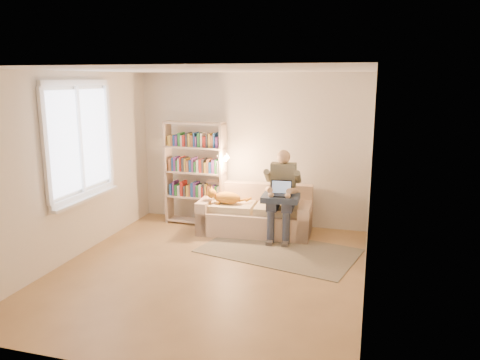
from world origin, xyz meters
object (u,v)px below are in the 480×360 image
(person, at_px, (282,190))
(sofa, at_px, (256,216))
(bookshelf, at_px, (195,168))
(cat, at_px, (228,197))
(laptop, at_px, (281,191))

(person, bearing_deg, sofa, 162.23)
(sofa, bearing_deg, bookshelf, 168.68)
(person, xyz_separation_m, bookshelf, (-1.57, 0.28, 0.21))
(cat, bearing_deg, person, -1.77)
(bookshelf, bearing_deg, cat, -21.60)
(laptop, bearing_deg, cat, 169.83)
(sofa, height_order, laptop, laptop)
(person, distance_m, cat, 0.91)
(sofa, xyz_separation_m, laptop, (0.46, -0.25, 0.50))
(person, height_order, bookshelf, bookshelf)
(sofa, xyz_separation_m, cat, (-0.44, -0.14, 0.32))
(sofa, xyz_separation_m, bookshelf, (-1.11, 0.16, 0.71))
(sofa, distance_m, bookshelf, 1.33)
(bookshelf, bearing_deg, sofa, -5.79)
(laptop, xyz_separation_m, bookshelf, (-1.57, 0.41, 0.21))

